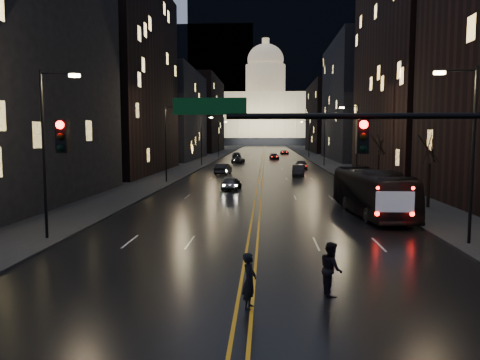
# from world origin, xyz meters

# --- Properties ---
(ground) EXTENTS (900.00, 900.00, 0.00)m
(ground) POSITION_xyz_m (0.00, 0.00, 0.00)
(ground) COLOR black
(ground) RESTS_ON ground
(road) EXTENTS (20.00, 320.00, 0.02)m
(road) POSITION_xyz_m (0.00, 130.00, 0.01)
(road) COLOR black
(road) RESTS_ON ground
(sidewalk_left) EXTENTS (8.00, 320.00, 0.16)m
(sidewalk_left) POSITION_xyz_m (-14.00, 130.00, 0.08)
(sidewalk_left) COLOR black
(sidewalk_left) RESTS_ON ground
(sidewalk_right) EXTENTS (8.00, 320.00, 0.16)m
(sidewalk_right) POSITION_xyz_m (14.00, 130.00, 0.08)
(sidewalk_right) COLOR black
(sidewalk_right) RESTS_ON ground
(center_line) EXTENTS (0.62, 320.00, 0.01)m
(center_line) POSITION_xyz_m (0.00, 130.00, 0.03)
(center_line) COLOR orange
(center_line) RESTS_ON road
(building_left_mid) EXTENTS (12.00, 30.00, 28.00)m
(building_left_mid) POSITION_xyz_m (-21.00, 54.00, 14.00)
(building_left_mid) COLOR black
(building_left_mid) RESTS_ON ground
(building_left_far) EXTENTS (12.00, 34.00, 20.00)m
(building_left_far) POSITION_xyz_m (-21.00, 92.00, 10.00)
(building_left_far) COLOR black
(building_left_far) RESTS_ON ground
(building_left_dist) EXTENTS (12.00, 40.00, 24.00)m
(building_left_dist) POSITION_xyz_m (-21.00, 140.00, 12.00)
(building_left_dist) COLOR black
(building_left_dist) RESTS_ON ground
(building_right_tall) EXTENTS (12.00, 30.00, 38.00)m
(building_right_tall) POSITION_xyz_m (21.00, 50.00, 19.00)
(building_right_tall) COLOR black
(building_right_tall) RESTS_ON ground
(building_right_mid) EXTENTS (12.00, 34.00, 26.00)m
(building_right_mid) POSITION_xyz_m (21.00, 92.00, 13.00)
(building_right_mid) COLOR black
(building_right_mid) RESTS_ON ground
(building_right_dist) EXTENTS (12.00, 40.00, 22.00)m
(building_right_dist) POSITION_xyz_m (21.00, 140.00, 11.00)
(building_right_dist) COLOR black
(building_right_dist) RESTS_ON ground
(mountain_ridge) EXTENTS (520.00, 60.00, 130.00)m
(mountain_ridge) POSITION_xyz_m (40.00, 380.00, 65.00)
(mountain_ridge) COLOR black
(mountain_ridge) RESTS_ON ground
(capitol) EXTENTS (90.00, 50.00, 58.50)m
(capitol) POSITION_xyz_m (0.00, 250.00, 17.15)
(capitol) COLOR black
(capitol) RESTS_ON ground
(traffic_signal) EXTENTS (17.29, 0.45, 7.00)m
(traffic_signal) POSITION_xyz_m (5.91, -0.00, 5.10)
(traffic_signal) COLOR black
(traffic_signal) RESTS_ON ground
(streetlamp_right_near) EXTENTS (2.13, 0.25, 9.00)m
(streetlamp_right_near) POSITION_xyz_m (10.81, 10.00, 5.08)
(streetlamp_right_near) COLOR black
(streetlamp_right_near) RESTS_ON ground
(streetlamp_left_near) EXTENTS (2.13, 0.25, 9.00)m
(streetlamp_left_near) POSITION_xyz_m (-10.81, 10.00, 5.08)
(streetlamp_left_near) COLOR black
(streetlamp_left_near) RESTS_ON ground
(streetlamp_right_mid) EXTENTS (2.13, 0.25, 9.00)m
(streetlamp_right_mid) POSITION_xyz_m (10.81, 40.00, 5.08)
(streetlamp_right_mid) COLOR black
(streetlamp_right_mid) RESTS_ON ground
(streetlamp_left_mid) EXTENTS (2.13, 0.25, 9.00)m
(streetlamp_left_mid) POSITION_xyz_m (-10.81, 40.00, 5.08)
(streetlamp_left_mid) COLOR black
(streetlamp_left_mid) RESTS_ON ground
(streetlamp_right_far) EXTENTS (2.13, 0.25, 9.00)m
(streetlamp_right_far) POSITION_xyz_m (10.81, 70.00, 5.08)
(streetlamp_right_far) COLOR black
(streetlamp_right_far) RESTS_ON ground
(streetlamp_left_far) EXTENTS (2.13, 0.25, 9.00)m
(streetlamp_left_far) POSITION_xyz_m (-10.81, 70.00, 5.08)
(streetlamp_left_far) COLOR black
(streetlamp_left_far) RESTS_ON ground
(streetlamp_right_dist) EXTENTS (2.13, 0.25, 9.00)m
(streetlamp_right_dist) POSITION_xyz_m (10.81, 100.00, 5.08)
(streetlamp_right_dist) COLOR black
(streetlamp_right_dist) RESTS_ON ground
(streetlamp_left_dist) EXTENTS (2.13, 0.25, 9.00)m
(streetlamp_left_dist) POSITION_xyz_m (-10.81, 100.00, 5.08)
(streetlamp_left_dist) COLOR black
(streetlamp_left_dist) RESTS_ON ground
(tree_right_mid) EXTENTS (2.40, 2.40, 6.65)m
(tree_right_mid) POSITION_xyz_m (13.00, 22.00, 4.53)
(tree_right_mid) COLOR black
(tree_right_mid) RESTS_ON ground
(tree_right_far) EXTENTS (2.40, 2.40, 6.65)m
(tree_right_far) POSITION_xyz_m (13.00, 38.00, 4.53)
(tree_right_far) COLOR black
(tree_right_far) RESTS_ON ground
(bus) EXTENTS (3.73, 11.79, 3.23)m
(bus) POSITION_xyz_m (8.11, 19.16, 1.61)
(bus) COLOR black
(bus) RESTS_ON ground
(oncoming_car_a) EXTENTS (2.10, 4.18, 1.37)m
(oncoming_car_a) POSITION_xyz_m (-2.86, 33.51, 0.68)
(oncoming_car_a) COLOR black
(oncoming_car_a) RESTS_ON ground
(oncoming_car_b) EXTENTS (2.20, 4.95, 1.58)m
(oncoming_car_b) POSITION_xyz_m (-5.40, 51.85, 0.79)
(oncoming_car_b) COLOR black
(oncoming_car_b) RESTS_ON ground
(oncoming_car_c) EXTENTS (2.65, 4.81, 1.28)m
(oncoming_car_c) POSITION_xyz_m (-4.87, 78.63, 0.64)
(oncoming_car_c) COLOR black
(oncoming_car_c) RESTS_ON ground
(oncoming_car_d) EXTENTS (2.49, 5.24, 1.48)m
(oncoming_car_d) POSITION_xyz_m (-6.35, 96.74, 0.74)
(oncoming_car_d) COLOR black
(oncoming_car_d) RESTS_ON ground
(receding_car_a) EXTENTS (1.98, 4.80, 1.54)m
(receding_car_a) POSITION_xyz_m (5.07, 49.69, 0.77)
(receding_car_a) COLOR black
(receding_car_a) RESTS_ON ground
(receding_car_b) EXTENTS (2.03, 4.78, 1.61)m
(receding_car_b) POSITION_xyz_m (6.33, 61.50, 0.81)
(receding_car_b) COLOR black
(receding_car_b) RESTS_ON ground
(receding_car_c) EXTENTS (2.43, 4.85, 1.35)m
(receding_car_c) POSITION_xyz_m (2.50, 93.08, 0.68)
(receding_car_c) COLOR black
(receding_car_c) RESTS_ON ground
(receding_car_d) EXTENTS (2.44, 4.67, 1.25)m
(receding_car_d) POSITION_xyz_m (5.88, 120.45, 0.63)
(receding_car_d) COLOR black
(receding_car_d) RESTS_ON ground
(pedestrian_a) EXTENTS (0.58, 0.76, 1.85)m
(pedestrian_a) POSITION_xyz_m (0.16, 0.83, 0.93)
(pedestrian_a) COLOR black
(pedestrian_a) RESTS_ON ground
(pedestrian_b) EXTENTS (0.62, 0.98, 1.91)m
(pedestrian_b) POSITION_xyz_m (3.00, 2.29, 0.96)
(pedestrian_b) COLOR black
(pedestrian_b) RESTS_ON ground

